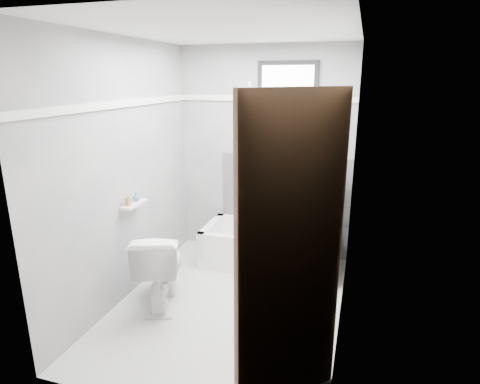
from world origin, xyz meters
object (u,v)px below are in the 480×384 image
at_px(bathtub, 271,247).
at_px(soap_bottle_a, 128,200).
at_px(soap_bottle_b, 136,196).
at_px(office_chair, 300,214).
at_px(toilet, 160,267).
at_px(door, 330,293).

xyz_separation_m(bathtub, soap_bottle_a, (-1.12, -1.02, 0.76)).
relative_size(soap_bottle_a, soap_bottle_b, 1.17).
height_order(office_chair, toilet, office_chair).
distance_m(bathtub, toilet, 1.35).
bearing_deg(bathtub, soap_bottle_a, -137.73).
height_order(soap_bottle_a, soap_bottle_b, soap_bottle_a).
xyz_separation_m(bathtub, office_chair, (0.31, 0.05, 0.41)).
relative_size(bathtub, soap_bottle_a, 15.23).
bearing_deg(soap_bottle_b, door, -34.74).
distance_m(office_chair, soap_bottle_a, 1.82).
bearing_deg(soap_bottle_a, office_chair, 36.82).
distance_m(office_chair, toilet, 1.60).
height_order(bathtub, door, door).
bearing_deg(door, bathtub, 109.89).
distance_m(bathtub, soap_bottle_b, 1.61).
relative_size(office_chair, soap_bottle_b, 11.83).
xyz_separation_m(bathtub, toilet, (-0.80, -1.07, 0.15)).
xyz_separation_m(toilet, soap_bottle_b, (-0.32, 0.19, 0.60)).
height_order(toilet, door, door).
bearing_deg(soap_bottle_b, office_chair, 33.05).
height_order(bathtub, toilet, toilet).
height_order(bathtub, soap_bottle_b, soap_bottle_b).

